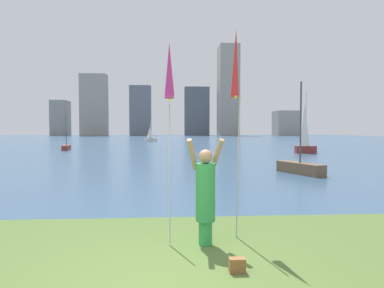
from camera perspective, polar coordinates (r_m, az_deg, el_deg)
name	(u,v)px	position (r m, az deg, el deg)	size (l,w,h in m)	color
ground	(169,142)	(55.31, -3.93, 0.39)	(120.00, 138.00, 0.12)	#4C662D
person	(205,193)	(5.82, 2.29, -8.24)	(0.67, 0.50, 1.83)	green
kite_flag_left	(169,76)	(5.45, -3.85, 11.36)	(0.16, 0.99, 3.37)	#B2B2B7
kite_flag_right	(236,68)	(6.43, 7.39, 12.70)	(0.16, 0.57, 3.84)	#B2B2B7
bag	(237,265)	(5.00, 7.66, -19.69)	(0.22, 0.13, 0.20)	brown
sailboat_0	(305,129)	(29.32, 18.54, 2.47)	(1.71, 0.86, 5.12)	maroon
sailboat_1	(300,167)	(15.78, 17.83, -3.73)	(1.45, 2.60, 4.09)	brown
sailboat_2	(150,134)	(55.27, -7.12, 1.62)	(2.09, 1.43, 3.35)	silver
sailboat_4	(66,147)	(34.33, -20.52, -0.51)	(0.91, 2.36, 3.36)	maroon
skyline_tower_0	(61,118)	(113.95, -21.39, 4.10)	(4.74, 6.51, 10.95)	gray
skyline_tower_1	(94,105)	(108.04, -16.26, 6.34)	(7.94, 4.49, 18.72)	gray
skyline_tower_2	(140,111)	(107.15, -8.73, 5.60)	(6.60, 3.30, 15.58)	slate
skyline_tower_3	(197,111)	(108.21, 0.79, 5.53)	(7.75, 4.95, 15.32)	#565B66
skyline_tower_4	(228,91)	(106.90, 6.14, 8.90)	(6.00, 7.98, 27.79)	gray
skyline_tower_5	(286,123)	(109.04, 15.64, 3.40)	(7.00, 6.75, 7.65)	gray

